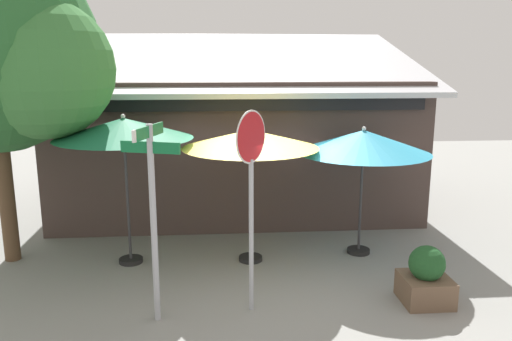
{
  "coord_description": "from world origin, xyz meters",
  "views": [
    {
      "loc": [
        -0.88,
        -8.45,
        3.74
      ],
      "look_at": [
        -0.11,
        1.2,
        1.6
      ],
      "focal_mm": 35.82,
      "sensor_mm": 36.0,
      "label": 1
    }
  ],
  "objects": [
    {
      "name": "stop_sign",
      "position": [
        -0.38,
        -1.34,
        2.11
      ],
      "size": [
        0.46,
        0.63,
        3.03
      ],
      "color": "#A8AAB2",
      "rests_on": "ground"
    },
    {
      "name": "shade_tree",
      "position": [
        -4.55,
        0.89,
        3.84
      ],
      "size": [
        4.06,
        3.7,
        5.78
      ],
      "color": "brown",
      "rests_on": "ground"
    },
    {
      "name": "patio_umbrella_teal_right",
      "position": [
        1.87,
        0.8,
        2.2
      ],
      "size": [
        2.52,
        2.52,
        2.5
      ],
      "color": "black",
      "rests_on": "ground"
    },
    {
      "name": "sidewalk_planter",
      "position": [
        2.33,
        -1.32,
        0.4
      ],
      "size": [
        0.73,
        0.73,
        0.92
      ],
      "color": "brown",
      "rests_on": "ground"
    },
    {
      "name": "street_sign_post",
      "position": [
        -1.77,
        -1.54,
        1.77
      ],
      "size": [
        0.83,
        0.89,
        2.87
      ],
      "color": "#A8AAB2",
      "rests_on": "ground"
    },
    {
      "name": "patio_umbrella_mustard_center",
      "position": [
        -0.27,
        0.58,
        2.3
      ],
      "size": [
        2.48,
        2.48,
        2.55
      ],
      "color": "black",
      "rests_on": "ground"
    },
    {
      "name": "ground_plane",
      "position": [
        0.0,
        0.0,
        -0.05
      ],
      "size": [
        28.0,
        28.0,
        0.1
      ],
      "primitive_type": "cube",
      "color": "gray"
    },
    {
      "name": "patio_umbrella_forest_green_left",
      "position": [
        -2.5,
        0.66,
        2.5
      ],
      "size": [
        2.45,
        2.45,
        2.78
      ],
      "color": "black",
      "rests_on": "ground"
    },
    {
      "name": "cafe_building",
      "position": [
        -0.38,
        4.55,
        1.72
      ],
      "size": [
        8.86,
        5.48,
        4.43
      ],
      "color": "#473833",
      "rests_on": "ground"
    }
  ]
}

